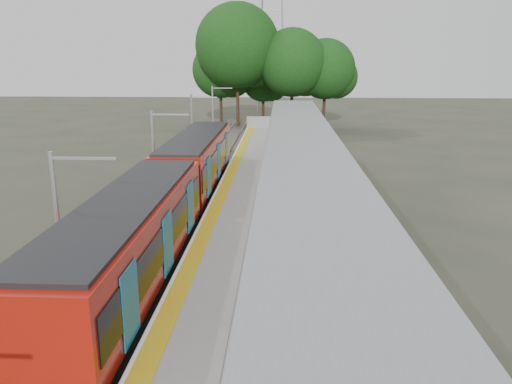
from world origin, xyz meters
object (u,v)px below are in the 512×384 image
bench_mid (335,244)px  info_pillar_near (290,317)px  train (172,190)px  info_pillar_far (303,198)px  bench_near (311,308)px  bench_far (311,160)px  litter_bin (316,241)px

bench_mid → info_pillar_near: info_pillar_near is taller
train → info_pillar_far: bearing=1.2°
info_pillar_near → info_pillar_far: (0.77, 11.27, -0.03)m
info_pillar_near → info_pillar_far: size_ratio=1.04×
bench_near → bench_far: (1.12, 19.88, 0.11)m
train → bench_near: 11.78m
info_pillar_near → bench_near: bearing=37.9°
bench_far → info_pillar_far: (-0.93, -9.62, 0.13)m
bench_near → bench_far: bench_far is taller
bench_far → info_pillar_near: size_ratio=1.00×
info_pillar_near → info_pillar_far: 11.30m
bench_far → bench_near: bearing=-107.4°
bench_near → info_pillar_near: bearing=-121.2°
bench_far → info_pillar_near: (-1.70, -20.89, 0.15)m
bench_mid → info_pillar_far: 5.80m
info_pillar_far → litter_bin: info_pillar_far is taller
train → bench_mid: (7.10, -5.60, -0.44)m
bench_near → litter_bin: (0.51, 5.33, -0.06)m
bench_near → bench_mid: size_ratio=0.77×
bench_mid → bench_far: bench_mid is taller
train → info_pillar_near: size_ratio=15.87×
info_pillar_near → litter_bin: info_pillar_near is taller
info_pillar_near → info_pillar_far: info_pillar_near is taller
bench_far → info_pillar_near: info_pillar_near is taller
bench_near → litter_bin: bench_near is taller
bench_near → bench_mid: bearing=75.2°
bench_mid → litter_bin: bench_mid is taller
bench_near → info_pillar_far: bearing=87.9°
train → info_pillar_far: train is taller
train → litter_bin: bearing=-36.5°
bench_far → info_pillar_near: bearing=-108.9°
bench_near → info_pillar_far: 10.27m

